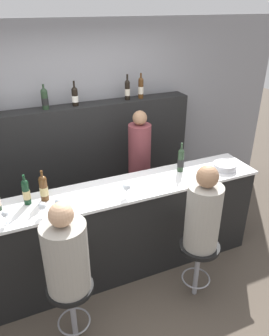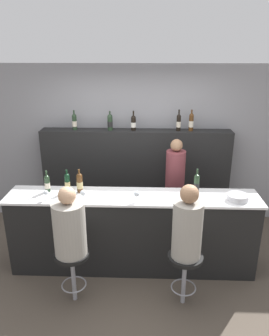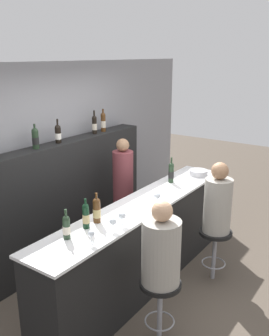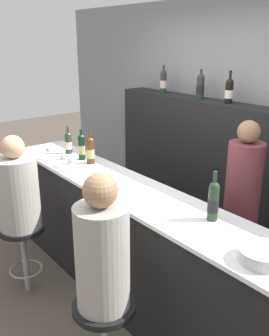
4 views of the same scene
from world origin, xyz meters
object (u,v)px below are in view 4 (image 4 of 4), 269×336
Objects in this scene: wine_bottle_counter_3 at (213,201)px; wine_glass_3 at (115,182)px; wine_bottle_backbar_0 at (163,81)px; bar_stool_left at (23,240)px; guest_seated_right at (102,251)px; wine_bottle_backbar_2 at (229,91)px; wine_bottle_backbar_1 at (200,86)px; bartender at (239,222)px; wine_glass_2 at (72,161)px; bar_stool_right at (104,322)px; wine_bottle_counter_1 at (82,147)px; wine_glass_0 at (49,150)px; wine_bottle_counter_2 at (90,150)px; metal_bowl at (262,255)px; guest_seated_left at (17,190)px; wine_bottle_counter_0 at (68,142)px; wine_glass_1 at (64,158)px.

wine_glass_3 is (-0.75, -0.25, -0.04)m from wine_bottle_counter_3.
bar_stool_left is (0.30, -1.91, -1.22)m from wine_bottle_backbar_0.
guest_seated_right is (0.56, -0.49, -0.14)m from wine_glass_3.
wine_bottle_backbar_2 is (0.92, 0.00, -0.01)m from wine_bottle_backbar_0.
wine_bottle_backbar_1 reaches higher than bartender.
wine_bottle_backbar_1 reaches higher than guest_seated_right.
bartender is (0.54, 0.88, -0.41)m from wine_glass_3.
bar_stool_right is (1.21, -0.49, -0.65)m from wine_glass_2.
wine_bottle_counter_1 reaches higher than wine_glass_0.
wine_bottle_backbar_0 is at bearing 103.41° from wine_bottle_counter_2.
metal_bowl is at bearing 16.47° from bar_stool_left.
guest_seated_right is (1.67, -0.49, -0.14)m from wine_glass_0.
guest_seated_right is 1.39m from bartender.
wine_bottle_backbar_0 reaches higher than metal_bowl.
wine_bottle_counter_2 is at bearing 161.39° from wine_glass_3.
bar_stool_right is (1.28, 0.00, -0.48)m from guest_seated_left.
wine_glass_3 is at bearing -161.59° from wine_bottle_counter_3.
wine_glass_3 is at bearing 0.00° from wine_glass_2.
metal_bowl is at bearing -30.65° from wine_bottle_backbar_0.
guest_seated_right reaches higher than wine_bottle_counter_3.
guest_seated_right is at bearing 0.00° from bar_stool_right.
metal_bowl is at bearing -4.73° from wine_bottle_counter_2.
bar_stool_left is (0.44, -0.74, -0.67)m from wine_bottle_counter_0.
wine_bottle_backbar_1 is 2.49m from bar_stool_right.
wine_bottle_backbar_1 reaches higher than bar_stool_right.
wine_bottle_backbar_2 is 2.14m from guest_seated_right.
wine_glass_2 is at bearing 157.89° from guest_seated_right.
bar_stool_left and bar_stool_right have the same top height.
wine_bottle_counter_0 is 0.35× the size of guest_seated_left.
wine_glass_0 is 0.92× the size of wine_glass_2.
wine_glass_3 reaches higher than bar_stool_right.
wine_glass_2 reaches higher than metal_bowl.
wine_bottle_counter_1 is at bearing 180.00° from wine_bottle_counter_3.
wine_bottle_counter_3 is 2.41× the size of wine_glass_2.
wine_glass_0 is at bearing -151.92° from bartender.
wine_bottle_counter_2 is 1.01m from bar_stool_left.
wine_glass_1 is at bearing -146.68° from bartender.
wine_bottle_counter_0 is at bearing 180.00° from wine_bottle_counter_3.
guest_seated_left is at bearing 0.00° from bar_stool_left.
metal_bowl is (1.33, -1.34, -0.62)m from wine_bottle_backbar_2.
wine_glass_3 is 0.22× the size of bar_stool_right.
wine_bottle_counter_0 is at bearing 154.00° from wine_glass_2.
wine_bottle_backbar_1 is at bearing 107.99° from wine_glass_3.
guest_seated_right reaches higher than bar_stool_left.
wine_bottle_counter_2 is at bearing 34.19° from wine_glass_0.
wine_bottle_counter_2 is 0.36× the size of guest_seated_right.
wine_glass_2 is at bearing -70.30° from wine_bottle_counter_2.
wine_bottle_counter_2 is at bearing 91.53° from bar_stool_left.
wine_bottle_backbar_1 is 0.37m from wine_bottle_backbar_2.
wine_bottle_counter_2 is at bearing 150.31° from guest_seated_right.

